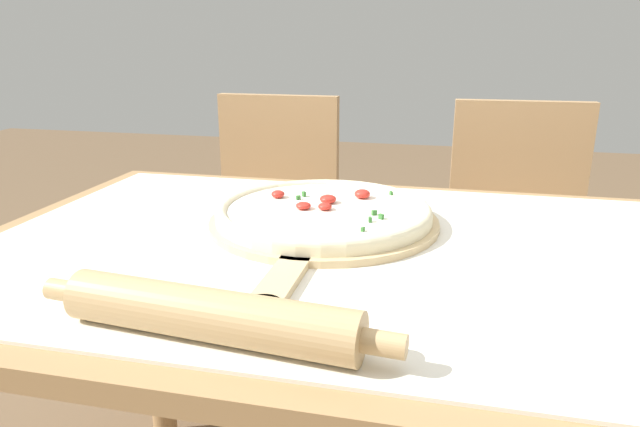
# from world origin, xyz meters

# --- Properties ---
(dining_table) EXTENTS (1.20, 0.83, 0.75)m
(dining_table) POSITION_xyz_m (0.00, 0.00, 0.63)
(dining_table) COLOR #A87F51
(dining_table) RESTS_ON ground_plane
(towel_cloth) EXTENTS (1.12, 0.75, 0.00)m
(towel_cloth) POSITION_xyz_m (0.00, 0.00, 0.75)
(towel_cloth) COLOR white
(towel_cloth) RESTS_ON dining_table
(pizza_peel) EXTENTS (0.40, 0.57, 0.01)m
(pizza_peel) POSITION_xyz_m (-0.03, 0.08, 0.76)
(pizza_peel) COLOR #D6B784
(pizza_peel) RESTS_ON towel_cloth
(pizza) EXTENTS (0.38, 0.38, 0.04)m
(pizza) POSITION_xyz_m (-0.03, 0.09, 0.77)
(pizza) COLOR beige
(pizza) RESTS_ON pizza_peel
(rolling_pin) EXTENTS (0.43, 0.09, 0.06)m
(rolling_pin) POSITION_xyz_m (-0.07, -0.32, 0.78)
(rolling_pin) COLOR tan
(rolling_pin) RESTS_ON towel_cloth
(chair_left) EXTENTS (0.40, 0.40, 0.90)m
(chair_left) POSITION_xyz_m (-0.35, 0.76, 0.52)
(chair_left) COLOR tan
(chair_left) RESTS_ON ground_plane
(chair_right) EXTENTS (0.41, 0.41, 0.90)m
(chair_right) POSITION_xyz_m (0.37, 0.76, 0.52)
(chair_right) COLOR tan
(chair_right) RESTS_ON ground_plane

